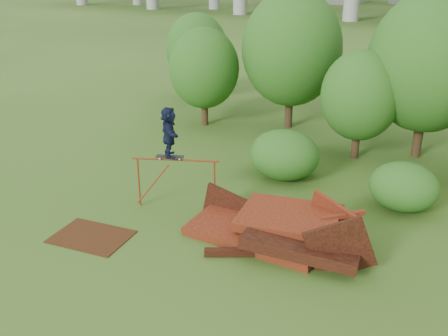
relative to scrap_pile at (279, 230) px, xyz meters
The scene contains 13 objects.
ground 2.08m from the scrap_pile, 132.58° to the right, with size 240.00×240.00×0.00m, color #2D5116.
scrap_pile is the anchor object (origin of this frame).
grind_rail 3.87m from the scrap_pile, behind, with size 2.48×1.34×1.68m.
skateboard 4.16m from the scrap_pile, behind, with size 0.88×0.61×0.09m.
skater 4.50m from the scrap_pile, behind, with size 1.48×0.47×1.59m, color #111932.
flat_plate 5.44m from the scrap_pile, 148.84° to the right, with size 2.18×1.56×0.03m, color #3C1F0D.
tree_0 11.74m from the scrap_pile, 135.98° to the left, with size 3.34×3.34×4.70m.
tree_1 11.43m from the scrap_pile, 115.16° to the left, with size 4.61×4.61×6.41m.
tree_2 7.98m from the scrap_pile, 93.75° to the left, with size 3.11×3.11×4.39m.
tree_3 9.96m from the scrap_pile, 80.45° to the left, with size 4.73×4.73×6.57m.
tree_6 16.77m from the scrap_pile, 134.17° to the left, with size 3.51×3.51×4.91m.
shrub_left 4.66m from the scrap_pile, 115.40° to the left, with size 2.62×2.42×1.81m, color #185416.
shrub_right 4.69m from the scrap_pile, 59.50° to the left, with size 2.20×2.01×1.55m, color #185416.
Camera 1 is at (6.94, -9.74, 7.37)m, focal length 40.00 mm.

